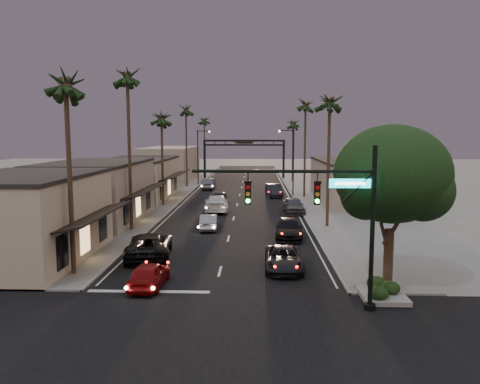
# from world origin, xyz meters

# --- Properties ---
(ground) EXTENTS (200.00, 200.00, 0.00)m
(ground) POSITION_xyz_m (0.00, 40.00, 0.00)
(ground) COLOR slate
(ground) RESTS_ON ground
(road) EXTENTS (14.00, 120.00, 0.02)m
(road) POSITION_xyz_m (0.00, 45.00, 0.00)
(road) COLOR black
(road) RESTS_ON ground
(cross_street) EXTENTS (80.00, 12.00, 0.02)m
(cross_street) POSITION_xyz_m (0.00, 0.00, 0.00)
(cross_street) COLOR black
(cross_street) RESTS_ON ground
(sidewalk_left) EXTENTS (5.00, 92.00, 0.12)m
(sidewalk_left) POSITION_xyz_m (-9.50, 52.00, 0.06)
(sidewalk_left) COLOR slate
(sidewalk_left) RESTS_ON ground
(sidewalk_right) EXTENTS (5.00, 92.00, 0.12)m
(sidewalk_right) POSITION_xyz_m (9.50, 52.00, 0.06)
(sidewalk_right) COLOR slate
(sidewalk_right) RESTS_ON ground
(storefront_near) EXTENTS (8.00, 12.00, 5.50)m
(storefront_near) POSITION_xyz_m (-13.00, 12.00, 2.75)
(storefront_near) COLOR #BCAC8F
(storefront_near) RESTS_ON ground
(storefront_mid) EXTENTS (8.00, 14.00, 5.50)m
(storefront_mid) POSITION_xyz_m (-13.00, 26.00, 2.75)
(storefront_mid) COLOR gray
(storefront_mid) RESTS_ON ground
(storefront_far) EXTENTS (8.00, 16.00, 5.00)m
(storefront_far) POSITION_xyz_m (-13.00, 42.00, 2.50)
(storefront_far) COLOR #BCAC8F
(storefront_far) RESTS_ON ground
(storefront_dist) EXTENTS (8.00, 20.00, 6.00)m
(storefront_dist) POSITION_xyz_m (-13.00, 65.00, 3.00)
(storefront_dist) COLOR gray
(storefront_dist) RESTS_ON ground
(building_right) EXTENTS (8.00, 18.00, 5.00)m
(building_right) POSITION_xyz_m (14.00, 40.00, 2.50)
(building_right) COLOR gray
(building_right) RESTS_ON ground
(traffic_signal) EXTENTS (8.51, 0.22, 7.80)m
(traffic_signal) POSITION_xyz_m (5.69, 4.00, 5.08)
(traffic_signal) COLOR black
(traffic_signal) RESTS_ON ground
(corner_tree) EXTENTS (6.20, 6.20, 8.80)m
(corner_tree) POSITION_xyz_m (9.48, 7.45, 5.98)
(corner_tree) COLOR #38281C
(corner_tree) RESTS_ON ground
(planter) EXTENTS (2.20, 2.60, 0.24)m
(planter) POSITION_xyz_m (8.60, 5.50, 0.00)
(planter) COLOR gray
(planter) RESTS_ON ground
(arch) EXTENTS (15.20, 0.40, 7.27)m
(arch) POSITION_xyz_m (0.00, 70.00, 5.53)
(arch) COLOR black
(arch) RESTS_ON ground
(streetlight_right) EXTENTS (2.13, 0.30, 9.00)m
(streetlight_right) POSITION_xyz_m (6.92, 45.00, 5.33)
(streetlight_right) COLOR black
(streetlight_right) RESTS_ON ground
(streetlight_left) EXTENTS (2.13, 0.30, 9.00)m
(streetlight_left) POSITION_xyz_m (-6.92, 58.00, 5.33)
(streetlight_left) COLOR black
(streetlight_left) RESTS_ON ground
(palm_la) EXTENTS (3.20, 3.20, 13.20)m
(palm_la) POSITION_xyz_m (-8.60, 9.00, 11.44)
(palm_la) COLOR #38281C
(palm_la) RESTS_ON ground
(palm_lb) EXTENTS (3.20, 3.20, 15.20)m
(palm_lb) POSITION_xyz_m (-8.60, 22.00, 13.39)
(palm_lb) COLOR #38281C
(palm_lb) RESTS_ON ground
(palm_lc) EXTENTS (3.20, 3.20, 12.20)m
(palm_lc) POSITION_xyz_m (-8.60, 36.00, 10.47)
(palm_lc) COLOR #38281C
(palm_lc) RESTS_ON ground
(palm_ld) EXTENTS (3.20, 3.20, 14.20)m
(palm_ld) POSITION_xyz_m (-8.60, 55.00, 12.42)
(palm_ld) COLOR #38281C
(palm_ld) RESTS_ON ground
(palm_ra) EXTENTS (3.20, 3.20, 13.20)m
(palm_ra) POSITION_xyz_m (8.60, 24.00, 11.44)
(palm_ra) COLOR #38281C
(palm_ra) RESTS_ON ground
(palm_rb) EXTENTS (3.20, 3.20, 14.20)m
(palm_rb) POSITION_xyz_m (8.60, 44.00, 12.42)
(palm_rb) COLOR #38281C
(palm_rb) RESTS_ON ground
(palm_rc) EXTENTS (3.20, 3.20, 12.20)m
(palm_rc) POSITION_xyz_m (8.60, 64.00, 10.47)
(palm_rc) COLOR #38281C
(palm_rc) RESTS_ON ground
(palm_far) EXTENTS (3.20, 3.20, 13.20)m
(palm_far) POSITION_xyz_m (-8.30, 78.00, 11.44)
(palm_far) COLOR #38281C
(palm_far) RESTS_ON ground
(oncoming_red) EXTENTS (1.82, 4.18, 1.40)m
(oncoming_red) POSITION_xyz_m (-3.64, 7.00, 0.70)
(oncoming_red) COLOR maroon
(oncoming_red) RESTS_ON ground
(oncoming_pickup) EXTENTS (3.55, 6.38, 1.69)m
(oncoming_pickup) POSITION_xyz_m (-5.00, 13.09, 0.84)
(oncoming_pickup) COLOR black
(oncoming_pickup) RESTS_ON ground
(oncoming_silver) EXTENTS (1.73, 4.21, 1.36)m
(oncoming_silver) POSITION_xyz_m (-1.94, 22.57, 0.68)
(oncoming_silver) COLOR #939398
(oncoming_silver) RESTS_ON ground
(oncoming_white) EXTENTS (2.98, 6.25, 1.76)m
(oncoming_white) POSITION_xyz_m (-2.04, 32.23, 0.88)
(oncoming_white) COLOR silver
(oncoming_white) RESTS_ON ground
(oncoming_dgrey) EXTENTS (2.05, 4.61, 1.54)m
(oncoming_dgrey) POSITION_xyz_m (-2.12, 37.73, 0.77)
(oncoming_dgrey) COLOR black
(oncoming_dgrey) RESTS_ON ground
(oncoming_grey_far) EXTENTS (1.85, 5.07, 1.66)m
(oncoming_grey_far) POSITION_xyz_m (-4.91, 52.42, 0.83)
(oncoming_grey_far) COLOR #4F4E53
(oncoming_grey_far) RESTS_ON ground
(curbside_near) EXTENTS (2.38, 5.01, 1.38)m
(curbside_near) POSITION_xyz_m (3.90, 10.54, 0.69)
(curbside_near) COLOR black
(curbside_near) RESTS_ON ground
(curbside_black) EXTENTS (2.48, 5.34, 1.51)m
(curbside_black) POSITION_xyz_m (4.85, 19.37, 0.75)
(curbside_black) COLOR black
(curbside_black) RESTS_ON ground
(curbside_grey) EXTENTS (2.29, 4.97, 1.65)m
(curbside_grey) POSITION_xyz_m (6.20, 31.37, 0.83)
(curbside_grey) COLOR #424246
(curbside_grey) RESTS_ON ground
(curbside_far) EXTENTS (2.37, 5.26, 1.68)m
(curbside_far) POSITION_xyz_m (4.61, 44.47, 0.84)
(curbside_far) COLOR black
(curbside_far) RESTS_ON ground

